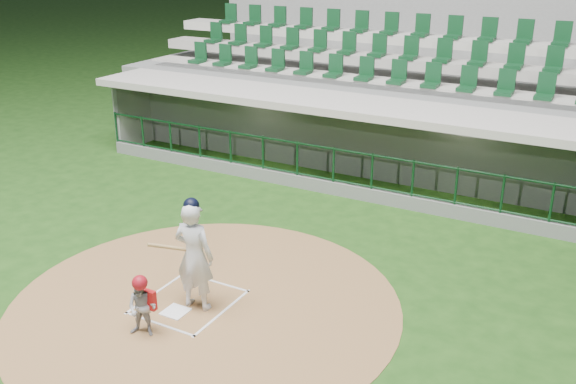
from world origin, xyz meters
name	(u,v)px	position (x,y,z in m)	size (l,w,h in m)	color
ground	(199,295)	(0.00, 0.00, 0.00)	(120.00, 120.00, 0.00)	#1B4012
dirt_circle	(205,304)	(0.30, -0.20, 0.01)	(7.20, 7.20, 0.01)	brown
home_plate	(175,312)	(0.00, -0.70, 0.02)	(0.43, 0.43, 0.02)	white
batter_box_chalk	(189,302)	(0.00, -0.30, 0.02)	(1.55, 1.80, 0.01)	white
dugout_structure	(366,142)	(0.14, 7.83, 0.96)	(16.40, 3.70, 3.00)	slate
seating_deck	(400,103)	(0.00, 10.91, 1.42)	(17.00, 6.72, 5.15)	slate
batter	(194,255)	(0.22, -0.35, 1.07)	(0.93, 0.92, 2.14)	silver
catcher	(142,305)	(-0.02, -1.50, 0.57)	(0.60, 0.52, 1.13)	#9A999F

